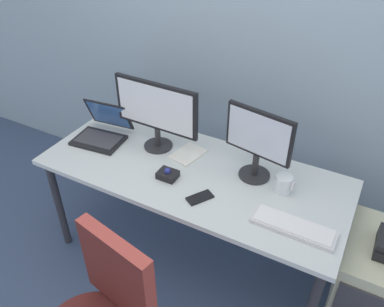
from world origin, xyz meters
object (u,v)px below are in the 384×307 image
Objects in this scene: monitor_main at (156,110)px; paper_notepad at (188,154)px; monitor_side at (258,140)px; keyboard at (293,226)px; cell_phone at (200,198)px; trackball_mouse at (168,174)px; file_cabinet at (376,287)px; coffee_mug at (284,184)px; laptop at (102,131)px.

monitor_main reaches higher than paper_notepad.
monitor_side reaches higher than keyboard.
trackball_mouse is at bearing -163.83° from cell_phone.
file_cabinet is 2.93× the size of paper_notepad.
keyboard is 0.50m from cell_phone.
laptop is at bearing -178.10° from coffee_mug.
file_cabinet is 1.48× the size of keyboard.
file_cabinet is 1.79× the size of laptop.
coffee_mug is at bearing 17.82° from trackball_mouse.
monitor_side is at bearing 5.13° from laptop.
coffee_mug is at bearing 68.03° from cell_phone.
keyboard is at bearing -3.67° from trackball_mouse.
monitor_main is 5.08× the size of trackball_mouse.
paper_notepad is (-0.00, 0.25, -0.02)m from trackball_mouse.
coffee_mug is (-0.13, 0.24, 0.04)m from keyboard.
monitor_side reaches higher than laptop.
paper_notepad is 1.46× the size of cell_phone.
laptop is at bearing -171.25° from paper_notepad.
trackball_mouse is at bearing -149.78° from monitor_side.
laptop is 0.59m from paper_notepad.
laptop reaches higher than trackball_mouse.
trackball_mouse is at bearing 176.33° from keyboard.
keyboard is at bearing -62.20° from coffee_mug.
file_cabinet is at bearing -5.47° from monitor_side.
file_cabinet is at bearing 46.49° from cell_phone.
coffee_mug reaches higher than file_cabinet.
keyboard is (0.32, -0.30, -0.23)m from monitor_side.
laptop is at bearing 171.25° from keyboard.
paper_notepad is at bearing 8.75° from laptop.
monitor_side is at bearing 164.70° from coffee_mug.
cell_phone is (-0.37, -0.27, -0.04)m from coffee_mug.
monitor_side is (-0.78, 0.07, 0.68)m from file_cabinet.
file_cabinet is 1.08m from cell_phone.
file_cabinet is 5.54× the size of trackball_mouse.
coffee_mug is at bearing -15.30° from monitor_side.
monitor_main is 3.94× the size of cell_phone.
monitor_main is 1.36× the size of keyboard.
cell_phone reaches higher than file_cabinet.
cell_phone is at bearing -33.95° from monitor_main.
trackball_mouse is 0.64m from coffee_mug.
cell_phone is (-0.96, -0.24, 0.44)m from file_cabinet.
monitor_side is (0.64, 0.01, -0.02)m from monitor_main.
laptop is at bearing 165.05° from trackball_mouse.
keyboard is 1.35m from laptop.
keyboard is at bearing -21.52° from paper_notepad.
keyboard is at bearing -43.12° from monitor_side.
paper_notepad is (-0.43, -0.00, -0.24)m from monitor_side.
monitor_side is at bearing 174.53° from file_cabinet.
file_cabinet is at bearing -2.59° from monitor_main.
monitor_side is 0.44m from cell_phone.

